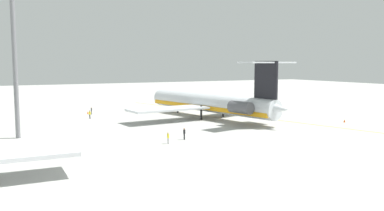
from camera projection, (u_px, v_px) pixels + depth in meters
The scene contains 11 objects.
ground at pixel (220, 115), 89.50m from camera, with size 306.25×306.25×0.00m, color #ADADA8.
main_jetliner at pixel (212, 103), 84.29m from camera, with size 40.98×36.51×12.02m.
ground_crew_near_nose at pixel (168, 136), 57.69m from camera, with size 0.40×0.27×1.72m.
ground_crew_near_tail at pixel (91, 110), 90.93m from camera, with size 0.38×0.26×1.66m.
ground_crew_portside at pixel (90, 113), 83.97m from camera, with size 0.28×0.43×1.74m.
ground_crew_starboard at pixel (184, 132), 60.76m from camera, with size 0.44×0.29×1.81m.
safety_cone_nose at pixel (195, 105), 109.12m from camera, with size 0.40×0.40×0.55m, color #EA590F.
safety_cone_wingtip at pixel (88, 113), 92.26m from camera, with size 0.40×0.40×0.55m, color #EA590F.
safety_cone_tail at pixel (344, 121), 78.80m from camera, with size 0.40×0.40×0.55m, color #EA590F.
taxiway_centreline at pixel (240, 115), 89.16m from camera, with size 81.17×0.36×0.01m, color gold.
light_mast at pixel (14, 34), 60.55m from camera, with size 4.00×0.70×29.59m.
Camera 1 is at (-76.24, 45.93, 11.56)m, focal length 37.41 mm.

